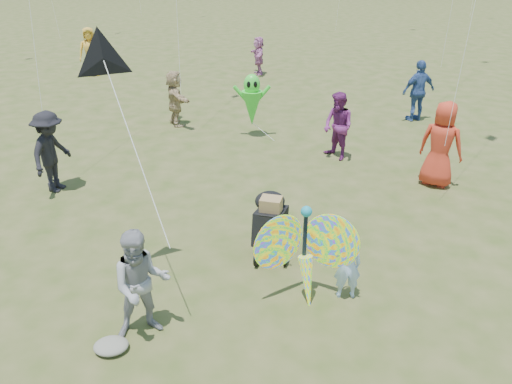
# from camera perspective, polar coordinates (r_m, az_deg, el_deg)

# --- Properties ---
(ground) EXTENTS (160.00, 160.00, 0.00)m
(ground) POSITION_cam_1_polar(r_m,az_deg,el_deg) (7.60, 1.90, -12.50)
(ground) COLOR #51592B
(ground) RESTS_ON ground
(child_girl) EXTENTS (0.42, 0.28, 1.12)m
(child_girl) POSITION_cam_1_polar(r_m,az_deg,el_deg) (7.51, 10.43, -8.21)
(child_girl) COLOR #AECDF7
(child_girl) RESTS_ON ground
(adult_man) EXTENTS (0.90, 0.78, 1.58)m
(adult_man) POSITION_cam_1_polar(r_m,az_deg,el_deg) (6.79, -12.97, -10.26)
(adult_man) COLOR gray
(adult_man) RESTS_ON ground
(grey_bag) EXTENTS (0.46, 0.37, 0.15)m
(grey_bag) POSITION_cam_1_polar(r_m,az_deg,el_deg) (7.07, -16.24, -16.54)
(grey_bag) COLOR slate
(grey_bag) RESTS_ON ground
(crowd_a) EXTENTS (1.10, 1.03, 1.89)m
(crowd_a) POSITION_cam_1_polar(r_m,az_deg,el_deg) (11.47, 20.40, 5.11)
(crowd_a) COLOR red
(crowd_a) RESTS_ON ground
(crowd_b) EXTENTS (0.92, 1.27, 1.76)m
(crowd_b) POSITION_cam_1_polar(r_m,az_deg,el_deg) (11.37, -22.36, 4.25)
(crowd_b) COLOR black
(crowd_b) RESTS_ON ground
(crowd_c) EXTENTS (1.15, 0.74, 1.81)m
(crowd_c) POSITION_cam_1_polar(r_m,az_deg,el_deg) (15.90, 18.07, 10.92)
(crowd_c) COLOR #34518F
(crowd_c) RESTS_ON ground
(crowd_d) EXTENTS (1.01, 1.56, 1.61)m
(crowd_d) POSITION_cam_1_polar(r_m,az_deg,el_deg) (14.93, -9.24, 10.53)
(crowd_d) COLOR tan
(crowd_d) RESTS_ON ground
(crowd_e) EXTENTS (0.96, 1.02, 1.66)m
(crowd_e) POSITION_cam_1_polar(r_m,az_deg,el_deg) (12.41, 9.36, 7.42)
(crowd_e) COLOR #712569
(crowd_e) RESTS_ON ground
(crowd_g) EXTENTS (1.04, 0.79, 1.91)m
(crowd_g) POSITION_cam_1_polar(r_m,az_deg,el_deg) (22.02, -18.38, 14.99)
(crowd_g) COLOR gold
(crowd_g) RESTS_ON ground
(crowd_j) EXTENTS (0.64, 1.45, 1.51)m
(crowd_j) POSITION_cam_1_polar(r_m,az_deg,el_deg) (21.22, 0.30, 15.33)
(crowd_j) COLOR #BC6BA5
(crowd_j) RESTS_ON ground
(jogging_stroller) EXTENTS (0.68, 1.12, 1.09)m
(jogging_stroller) POSITION_cam_1_polar(r_m,az_deg,el_deg) (8.41, 1.66, -3.31)
(jogging_stroller) COLOR black
(jogging_stroller) RESTS_ON ground
(butterfly_kite) EXTENTS (1.74, 0.75, 1.73)m
(butterfly_kite) POSITION_cam_1_polar(r_m,az_deg,el_deg) (7.28, 5.71, -7.12)
(butterfly_kite) COLOR red
(butterfly_kite) RESTS_ON ground
(delta_kite_rig) EXTENTS (1.34, 1.63, 2.56)m
(delta_kite_rig) POSITION_cam_1_polar(r_m,az_deg,el_deg) (7.12, -17.03, 14.21)
(delta_kite_rig) COLOR black
(delta_kite_rig) RESTS_ON ground
(alien_kite) EXTENTS (1.12, 0.69, 1.74)m
(alien_kite) POSITION_cam_1_polar(r_m,az_deg,el_deg) (13.74, -0.47, 10.22)
(alien_kite) COLOR #39DC33
(alien_kite) RESTS_ON ground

